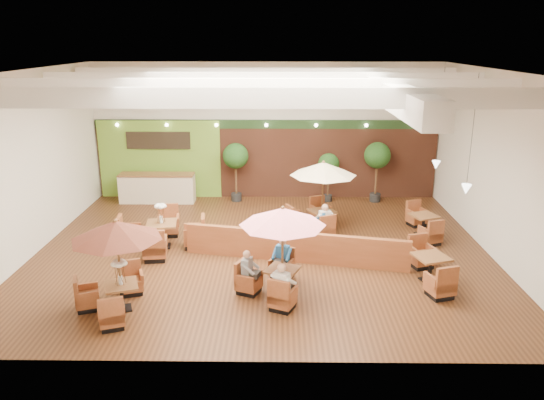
{
  "coord_description": "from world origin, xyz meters",
  "views": [
    {
      "loc": [
        0.51,
        -15.44,
        6.36
      ],
      "look_at": [
        0.3,
        0.5,
        1.5
      ],
      "focal_mm": 35.0,
      "sensor_mm": 36.0,
      "label": 1
    }
  ],
  "objects_px": {
    "table_2": "(321,180)",
    "diner_1": "(282,254)",
    "table_1": "(280,231)",
    "topiary_0": "(236,158)",
    "diner_3": "(324,218)",
    "table_4": "(430,269)",
    "diner_2": "(249,267)",
    "table_3": "(162,234)",
    "table_5": "(423,225)",
    "topiary_1": "(329,166)",
    "diner_0": "(283,281)",
    "booth_divider": "(294,247)",
    "topiary_2": "(377,158)",
    "diner_4": "(324,218)",
    "table_0": "(115,245)",
    "service_counter": "(157,188)"
  },
  "relations": [
    {
      "from": "table_1",
      "to": "service_counter",
      "type": "bearing_deg",
      "value": 145.85
    },
    {
      "from": "diner_1",
      "to": "diner_4",
      "type": "relative_size",
      "value": 0.94
    },
    {
      "from": "topiary_2",
      "to": "diner_3",
      "type": "height_order",
      "value": "topiary_2"
    },
    {
      "from": "topiary_2",
      "to": "diner_4",
      "type": "bearing_deg",
      "value": -119.54
    },
    {
      "from": "diner_1",
      "to": "diner_3",
      "type": "height_order",
      "value": "same"
    },
    {
      "from": "topiary_0",
      "to": "diner_4",
      "type": "relative_size",
      "value": 3.12
    },
    {
      "from": "service_counter",
      "to": "table_3",
      "type": "distance_m",
      "value": 5.01
    },
    {
      "from": "diner_4",
      "to": "table_0",
      "type": "bearing_deg",
      "value": -154.03
    },
    {
      "from": "table_1",
      "to": "diner_1",
      "type": "xyz_separation_m",
      "value": [
        0.05,
        0.87,
        -1.0
      ]
    },
    {
      "from": "booth_divider",
      "to": "topiary_2",
      "type": "xyz_separation_m",
      "value": [
        3.46,
        6.15,
        1.35
      ]
    },
    {
      "from": "table_3",
      "to": "topiary_1",
      "type": "bearing_deg",
      "value": 33.69
    },
    {
      "from": "table_0",
      "to": "diner_2",
      "type": "relative_size",
      "value": 3.37
    },
    {
      "from": "table_0",
      "to": "topiary_1",
      "type": "distance_m",
      "value": 10.85
    },
    {
      "from": "table_5",
      "to": "diner_0",
      "type": "relative_size",
      "value": 3.26
    },
    {
      "from": "table_1",
      "to": "diner_3",
      "type": "bearing_deg",
      "value": 93.78
    },
    {
      "from": "table_2",
      "to": "topiary_0",
      "type": "relative_size",
      "value": 1.07
    },
    {
      "from": "diner_1",
      "to": "diner_2",
      "type": "xyz_separation_m",
      "value": [
        -0.87,
        -0.87,
        0.0
      ]
    },
    {
      "from": "topiary_2",
      "to": "diner_3",
      "type": "distance_m",
      "value": 5.05
    },
    {
      "from": "table_2",
      "to": "table_5",
      "type": "xyz_separation_m",
      "value": [
        3.45,
        -0.43,
        -1.44
      ]
    },
    {
      "from": "diner_0",
      "to": "diner_4",
      "type": "height_order",
      "value": "diner_0"
    },
    {
      "from": "table_0",
      "to": "diner_1",
      "type": "xyz_separation_m",
      "value": [
        3.96,
        1.79,
        -0.96
      ]
    },
    {
      "from": "table_3",
      "to": "diner_0",
      "type": "xyz_separation_m",
      "value": [
        3.8,
        -4.02,
        0.31
      ]
    },
    {
      "from": "table_0",
      "to": "diner_2",
      "type": "distance_m",
      "value": 3.37
    },
    {
      "from": "diner_1",
      "to": "table_5",
      "type": "bearing_deg",
      "value": -123.78
    },
    {
      "from": "booth_divider",
      "to": "diner_2",
      "type": "relative_size",
      "value": 9.34
    },
    {
      "from": "topiary_2",
      "to": "diner_4",
      "type": "distance_m",
      "value": 5.04
    },
    {
      "from": "table_4",
      "to": "diner_2",
      "type": "relative_size",
      "value": 3.67
    },
    {
      "from": "topiary_2",
      "to": "diner_2",
      "type": "height_order",
      "value": "topiary_2"
    },
    {
      "from": "table_2",
      "to": "topiary_2",
      "type": "bearing_deg",
      "value": 29.51
    },
    {
      "from": "diner_3",
      "to": "table_3",
      "type": "bearing_deg",
      "value": 158.99
    },
    {
      "from": "diner_1",
      "to": "table_0",
      "type": "bearing_deg",
      "value": 44.26
    },
    {
      "from": "service_counter",
      "to": "topiary_0",
      "type": "xyz_separation_m",
      "value": [
        3.18,
        0.2,
        1.2
      ]
    },
    {
      "from": "table_5",
      "to": "diner_1",
      "type": "bearing_deg",
      "value": -164.97
    },
    {
      "from": "booth_divider",
      "to": "table_3",
      "type": "bearing_deg",
      "value": 177.65
    },
    {
      "from": "table_2",
      "to": "diner_1",
      "type": "bearing_deg",
      "value": -133.02
    },
    {
      "from": "diner_0",
      "to": "diner_1",
      "type": "bearing_deg",
      "value": 119.83
    },
    {
      "from": "table_4",
      "to": "topiary_1",
      "type": "bearing_deg",
      "value": 88.58
    },
    {
      "from": "table_1",
      "to": "table_2",
      "type": "relative_size",
      "value": 0.97
    },
    {
      "from": "table_4",
      "to": "diner_3",
      "type": "bearing_deg",
      "value": 112.48
    },
    {
      "from": "diner_3",
      "to": "table_5",
      "type": "bearing_deg",
      "value": -21.66
    },
    {
      "from": "table_2",
      "to": "diner_4",
      "type": "xyz_separation_m",
      "value": [
        0.06,
        -0.89,
        -1.03
      ]
    },
    {
      "from": "table_1",
      "to": "topiary_1",
      "type": "height_order",
      "value": "table_1"
    },
    {
      "from": "diner_0",
      "to": "table_2",
      "type": "bearing_deg",
      "value": 106.57
    },
    {
      "from": "table_1",
      "to": "topiary_0",
      "type": "xyz_separation_m",
      "value": [
        -1.78,
        8.21,
        0.05
      ]
    },
    {
      "from": "table_3",
      "to": "table_5",
      "type": "bearing_deg",
      "value": 0.26
    },
    {
      "from": "table_1",
      "to": "table_2",
      "type": "xyz_separation_m",
      "value": [
        1.39,
        4.82,
        0.05
      ]
    },
    {
      "from": "table_0",
      "to": "table_4",
      "type": "height_order",
      "value": "table_0"
    },
    {
      "from": "service_counter",
      "to": "topiary_0",
      "type": "height_order",
      "value": "topiary_0"
    },
    {
      "from": "service_counter",
      "to": "diner_4",
      "type": "height_order",
      "value": "diner_4"
    },
    {
      "from": "table_1",
      "to": "diner_4",
      "type": "relative_size",
      "value": 3.25
    }
  ]
}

